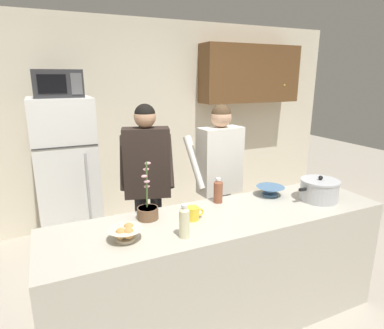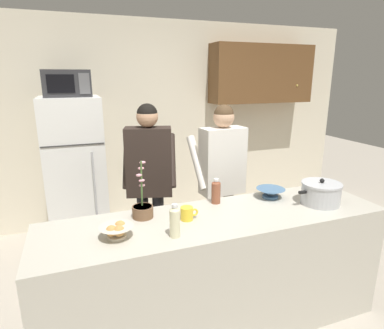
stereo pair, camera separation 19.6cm
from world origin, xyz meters
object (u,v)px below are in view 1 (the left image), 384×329
object	(u,v)px
microwave	(58,84)
bottle_mid_counter	(184,221)
coffee_mug	(193,213)
potted_orchid	(148,210)
person_by_sink	(219,169)
cooking_pot	(319,190)
refrigerator	(67,174)
person_near_pot	(147,171)
bottle_near_edge	(218,191)
bread_bowl	(126,233)
empty_bowl	(270,190)

from	to	relation	value
microwave	bottle_mid_counter	size ratio (longest dim) A/B	2.18
coffee_mug	potted_orchid	bearing A→B (deg)	152.40
person_by_sink	coffee_mug	size ratio (longest dim) A/B	12.64
cooking_pot	potted_orchid	size ratio (longest dim) A/B	0.99
refrigerator	person_near_pot	size ratio (longest dim) A/B	1.01
refrigerator	bottle_near_edge	size ratio (longest dim) A/B	8.28
person_by_sink	refrigerator	bearing A→B (deg)	139.76
coffee_mug	person_near_pot	bearing A→B (deg)	94.04
person_near_pot	person_by_sink	xyz separation A→B (m)	(0.67, -0.18, -0.01)
person_near_pot	potted_orchid	distance (m)	0.77
refrigerator	microwave	bearing A→B (deg)	-89.93
cooking_pot	potted_orchid	xyz separation A→B (m)	(-1.38, 0.24, -0.02)
coffee_mug	bread_bowl	size ratio (longest dim) A/B	0.60
coffee_mug	empty_bowl	xyz separation A→B (m)	(0.80, 0.16, -0.00)
person_near_pot	cooking_pot	distance (m)	1.51
refrigerator	bread_bowl	xyz separation A→B (m)	(0.21, -1.92, 0.13)
bottle_near_edge	microwave	bearing A→B (deg)	123.13
person_by_sink	potted_orchid	distance (m)	1.05
person_near_pot	empty_bowl	distance (m)	1.13
bread_bowl	person_by_sink	bearing A→B (deg)	35.99
person_by_sink	potted_orchid	size ratio (longest dim) A/B	3.91
bottle_near_edge	refrigerator	bearing A→B (deg)	122.77
refrigerator	empty_bowl	xyz separation A→B (m)	(1.51, -1.66, 0.12)
bottle_mid_counter	potted_orchid	size ratio (longest dim) A/B	0.52
person_by_sink	empty_bowl	bearing A→B (deg)	-70.75
refrigerator	coffee_mug	size ratio (longest dim) A/B	12.89
person_near_pot	bottle_near_edge	xyz separation A→B (m)	(0.38, -0.67, -0.03)
microwave	empty_bowl	size ratio (longest dim) A/B	2.02
person_by_sink	bottle_mid_counter	distance (m)	1.19
bottle_mid_counter	cooking_pot	bearing A→B (deg)	5.62
person_by_sink	empty_bowl	xyz separation A→B (m)	(0.19, -0.54, -0.07)
empty_bowl	bottle_near_edge	distance (m)	0.48
empty_bowl	person_by_sink	bearing A→B (deg)	109.25
bottle_near_edge	bottle_mid_counter	bearing A→B (deg)	-138.32
refrigerator	person_near_pot	distance (m)	1.15
refrigerator	person_by_sink	distance (m)	1.74
microwave	cooking_pot	size ratio (longest dim) A/B	1.14
bread_bowl	empty_bowl	size ratio (longest dim) A/B	0.92
refrigerator	potted_orchid	size ratio (longest dim) A/B	3.99
bottle_mid_counter	bread_bowl	bearing A→B (deg)	162.75
refrigerator	microwave	distance (m)	0.98
person_near_pot	bottle_mid_counter	bearing A→B (deg)	-94.93
person_near_pot	empty_bowl	size ratio (longest dim) A/B	7.03
person_near_pot	empty_bowl	world-z (taller)	person_near_pot
bread_bowl	potted_orchid	bearing A→B (deg)	48.93
cooking_pot	potted_orchid	bearing A→B (deg)	170.27
coffee_mug	person_by_sink	bearing A→B (deg)	49.30
person_near_pot	microwave	bearing A→B (deg)	125.52
microwave	person_near_pot	world-z (taller)	microwave
microwave	potted_orchid	world-z (taller)	microwave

